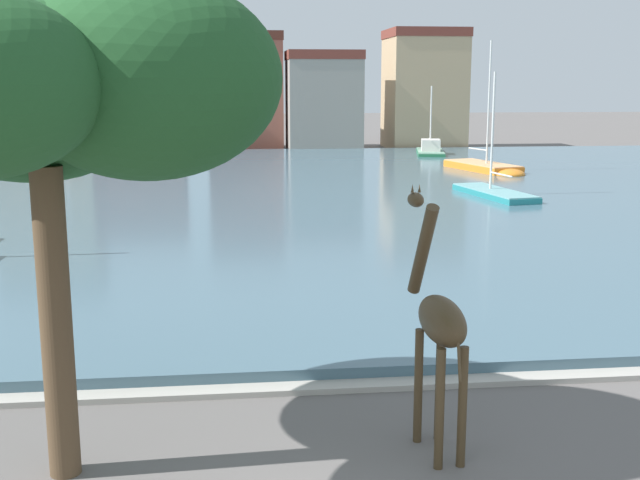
% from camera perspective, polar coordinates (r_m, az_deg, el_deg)
% --- Properties ---
extents(harbor_water, '(88.24, 54.12, 0.35)m').
position_cam_1_polar(harbor_water, '(42.57, -5.07, 3.28)').
color(harbor_water, '#476675').
rests_on(harbor_water, ground).
extents(quay_edge_coping, '(88.24, 0.50, 0.12)m').
position_cam_1_polar(quay_edge_coping, '(16.03, -2.33, -10.59)').
color(quay_edge_coping, '#ADA89E').
rests_on(quay_edge_coping, ground).
extents(giraffe_statue, '(0.73, 2.46, 4.30)m').
position_cam_1_polar(giraffe_statue, '(13.06, 8.49, -5.90)').
color(giraffe_statue, '#42331E').
rests_on(giraffe_statue, ground).
extents(sailboat_orange, '(3.89, 7.41, 8.62)m').
position_cam_1_polar(sailboat_orange, '(53.06, 11.89, 4.95)').
color(sailboat_orange, orange).
rests_on(sailboat_orange, ground).
extents(sailboat_teal, '(2.81, 7.23, 6.53)m').
position_cam_1_polar(sailboat_teal, '(41.87, 11.95, 3.22)').
color(sailboat_teal, teal).
rests_on(sailboat_teal, ground).
extents(sailboat_white, '(4.64, 8.80, 6.49)m').
position_cam_1_polar(sailboat_white, '(64.03, -17.68, 5.83)').
color(sailboat_white, white).
rests_on(sailboat_white, ground).
extents(sailboat_green, '(3.40, 7.41, 5.73)m').
position_cam_1_polar(sailboat_green, '(65.69, 7.87, 6.29)').
color(sailboat_green, '#236B42').
rests_on(sailboat_green, ground).
extents(shade_tree, '(6.04, 6.37, 7.66)m').
position_cam_1_polar(shade_tree, '(12.56, -17.88, 10.70)').
color(shade_tree, brown).
rests_on(shade_tree, ground).
extents(townhouse_corner_house, '(8.42, 6.64, 13.17)m').
position_cam_1_polar(townhouse_corner_house, '(74.00, -19.10, 11.06)').
color(townhouse_corner_house, tan).
rests_on(townhouse_corner_house, ground).
extents(townhouse_narrow_midrow, '(8.04, 6.11, 8.54)m').
position_cam_1_polar(townhouse_narrow_midrow, '(72.58, -12.88, 9.57)').
color(townhouse_narrow_midrow, '#8E5142').
rests_on(townhouse_narrow_midrow, ground).
extents(townhouse_end_terrace, '(6.77, 6.35, 10.43)m').
position_cam_1_polar(townhouse_end_terrace, '(74.20, -5.40, 10.56)').
color(townhouse_end_terrace, '#8E5142').
rests_on(townhouse_end_terrace, ground).
extents(townhouse_wide_warehouse, '(6.58, 5.42, 8.75)m').
position_cam_1_polar(townhouse_wide_warehouse, '(71.97, 0.27, 9.92)').
color(townhouse_wide_warehouse, gray).
rests_on(townhouse_wide_warehouse, ground).
extents(townhouse_tall_gabled, '(6.85, 6.91, 10.75)m').
position_cam_1_polar(townhouse_tall_gabled, '(75.09, 7.44, 10.64)').
color(townhouse_tall_gabled, tan).
rests_on(townhouse_tall_gabled, ground).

